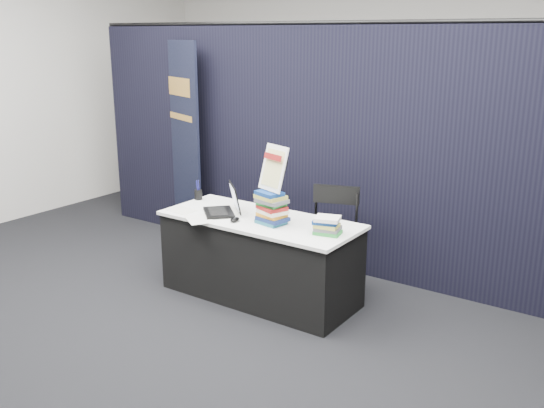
{
  "coord_description": "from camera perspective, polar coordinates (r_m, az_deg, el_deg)",
  "views": [
    {
      "loc": [
        3.02,
        -3.57,
        2.33
      ],
      "look_at": [
        0.13,
        0.55,
        0.9
      ],
      "focal_mm": 40.0,
      "sensor_mm": 36.0,
      "label": 1
    }
  ],
  "objects": [
    {
      "name": "brochure_mid",
      "position": [
        5.35,
        -6.88,
        -1.44
      ],
      "size": [
        0.36,
        0.33,
        0.0
      ],
      "primitive_type": "cube",
      "rotation": [
        0.0,
        0.0,
        -0.58
      ],
      "color": "silver",
      "rests_on": "display_table"
    },
    {
      "name": "mouse",
      "position": [
        5.26,
        -3.52,
        -1.47
      ],
      "size": [
        0.1,
        0.13,
        0.04
      ],
      "primitive_type": "ellipsoid",
      "rotation": [
        0.0,
        0.0,
        0.24
      ],
      "color": "black",
      "rests_on": "display_table"
    },
    {
      "name": "pen_cup",
      "position": [
        5.98,
        -6.95,
        0.88
      ],
      "size": [
        0.09,
        0.09,
        0.1
      ],
      "primitive_type": "cylinder",
      "rotation": [
        0.0,
        0.0,
        0.17
      ],
      "color": "black",
      "rests_on": "display_table"
    },
    {
      "name": "wall_back",
      "position": [
        8.17,
        13.48,
        11.36
      ],
      "size": [
        8.0,
        0.02,
        3.5
      ],
      "primitive_type": "cube",
      "color": "beige",
      "rests_on": "floor"
    },
    {
      "name": "display_table",
      "position": [
        5.47,
        -1.14,
        -5.09
      ],
      "size": [
        1.8,
        0.75,
        0.75
      ],
      "color": "black",
      "rests_on": "floor"
    },
    {
      "name": "laptop",
      "position": [
        5.52,
        -4.73,
        -0.16
      ],
      "size": [
        0.43,
        0.48,
        0.27
      ],
      "rotation": [
        0.0,
        0.0,
        -0.75
      ],
      "color": "black",
      "rests_on": "display_table"
    },
    {
      "name": "floor",
      "position": [
        5.23,
        -4.73,
        -10.7
      ],
      "size": [
        8.0,
        8.0,
        0.0
      ],
      "primitive_type": "plane",
      "color": "black",
      "rests_on": "ground"
    },
    {
      "name": "book_stack_short",
      "position": [
        4.94,
        5.19,
        -1.99
      ],
      "size": [
        0.25,
        0.21,
        0.15
      ],
      "rotation": [
        0.0,
        0.0,
        0.29
      ],
      "color": "#227F30",
      "rests_on": "display_table"
    },
    {
      "name": "stacking_chair",
      "position": [
        5.51,
        5.09,
        -3.05
      ],
      "size": [
        0.56,
        0.58,
        0.99
      ],
      "rotation": [
        0.0,
        0.0,
        0.32
      ],
      "color": "black",
      "rests_on": "floor"
    },
    {
      "name": "brochure_left",
      "position": [
        5.65,
        -8.52,
        -0.58
      ],
      "size": [
        0.28,
        0.21,
        0.0
      ],
      "primitive_type": "cube",
      "rotation": [
        0.0,
        0.0,
        -0.1
      ],
      "color": "silver",
      "rests_on": "display_table"
    },
    {
      "name": "brochure_right",
      "position": [
        5.58,
        -4.27,
        -0.63
      ],
      "size": [
        0.38,
        0.31,
        0.0
      ],
      "primitive_type": "cube",
      "rotation": [
        0.0,
        0.0,
        -0.23
      ],
      "color": "white",
      "rests_on": "display_table"
    },
    {
      "name": "info_sign",
      "position": [
        5.09,
        0.13,
        3.34
      ],
      "size": [
        0.31,
        0.2,
        0.4
      ],
      "rotation": [
        0.0,
        0.0,
        -0.33
      ],
      "color": "black",
      "rests_on": "book_stack_tall"
    },
    {
      "name": "book_stack_tall",
      "position": [
        5.15,
        -0.07,
        -0.35
      ],
      "size": [
        0.27,
        0.24,
        0.29
      ],
      "rotation": [
        0.0,
        0.0,
        -0.26
      ],
      "color": "#1D5C6E",
      "rests_on": "display_table"
    },
    {
      "name": "drape_partition",
      "position": [
        6.1,
        4.66,
        5.11
      ],
      "size": [
        6.0,
        0.08,
        2.4
      ],
      "primitive_type": "cube",
      "color": "black",
      "rests_on": "floor"
    },
    {
      "name": "pullup_banner",
      "position": [
        7.14,
        -8.57,
        4.91
      ],
      "size": [
        0.93,
        0.44,
        2.25
      ],
      "rotation": [
        0.0,
        0.0,
        -0.37
      ],
      "color": "black",
      "rests_on": "floor"
    }
  ]
}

